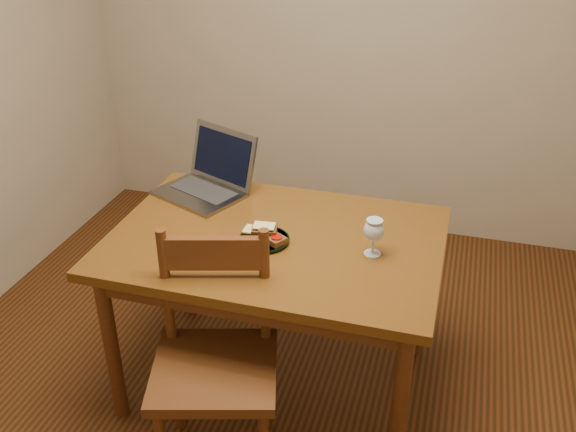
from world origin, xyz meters
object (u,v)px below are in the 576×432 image
(table, at_px, (275,256))
(chair, at_px, (214,353))
(plate, at_px, (264,240))
(laptop, at_px, (210,176))
(milk_glass, at_px, (373,237))

(table, xyz_separation_m, chair, (-0.09, -0.46, -0.15))
(plate, bearing_deg, table, 55.67)
(table, xyz_separation_m, laptop, (-0.40, 0.32, 0.16))
(table, distance_m, milk_glass, 0.42)
(chair, xyz_separation_m, milk_glass, (0.48, 0.44, 0.31))
(chair, bearing_deg, milk_glass, 26.49)
(chair, relative_size, milk_glass, 3.59)
(chair, relative_size, plate, 2.70)
(chair, distance_m, plate, 0.48)
(table, xyz_separation_m, milk_glass, (0.39, -0.02, 0.16))
(table, height_order, milk_glass, milk_glass)
(milk_glass, height_order, laptop, laptop)
(chair, distance_m, laptop, 0.89)
(chair, xyz_separation_m, plate, (0.06, 0.41, 0.24))
(table, bearing_deg, milk_glass, -2.72)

